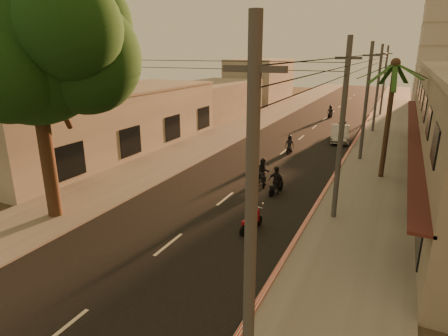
{
  "coord_description": "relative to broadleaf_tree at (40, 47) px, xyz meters",
  "views": [
    {
      "loc": [
        8.66,
        -10.47,
        8.31
      ],
      "look_at": [
        -0.19,
        8.23,
        1.82
      ],
      "focal_mm": 30.0,
      "sensor_mm": 36.0,
      "label": 1
    }
  ],
  "objects": [
    {
      "name": "palm_tree",
      "position": [
        14.61,
        13.86,
        -1.33
      ],
      "size": [
        5.0,
        5.0,
        8.2
      ],
      "color": "black",
      "rests_on": "ground"
    },
    {
      "name": "scooter_mid_a",
      "position": [
        7.78,
        9.08,
        -7.64
      ],
      "size": [
        1.33,
        1.73,
        1.83
      ],
      "rotation": [
        0.0,
        0.0,
        0.43
      ],
      "color": "black",
      "rests_on": "ground"
    },
    {
      "name": "parked_car",
      "position": [
        10.31,
        23.86,
        -7.71
      ],
      "size": [
        3.04,
        5.16,
        1.54
      ],
      "primitive_type": "imported",
      "rotation": [
        0.0,
        0.0,
        0.15
      ],
      "color": "#9B9DA2",
      "rests_on": "ground"
    },
    {
      "name": "scooter_red",
      "position": [
        9.47,
        2.62,
        -7.67
      ],
      "size": [
        0.87,
        1.83,
        1.82
      ],
      "rotation": [
        0.0,
        0.0,
        -0.21
      ],
      "color": "black",
      "rests_on": "ground"
    },
    {
      "name": "sidewalk_left",
      "position": [
        -0.89,
        17.86,
        -8.42
      ],
      "size": [
        5.0,
        140.0,
        0.12
      ],
      "primitive_type": "cube",
      "color": "slate",
      "rests_on": "ground"
    },
    {
      "name": "ground",
      "position": [
        6.61,
        -2.14,
        -8.48
      ],
      "size": [
        160.0,
        160.0,
        0.0
      ],
      "primitive_type": "plane",
      "color": "#383023",
      "rests_on": "ground"
    },
    {
      "name": "road",
      "position": [
        6.61,
        17.86,
        -8.47
      ],
      "size": [
        10.0,
        140.0,
        0.02
      ],
      "primitive_type": "cube",
      "color": "black",
      "rests_on": "ground"
    },
    {
      "name": "filler_left_far",
      "position": [
        -7.39,
        49.86,
        -4.98
      ],
      "size": [
        8.0,
        14.0,
        7.0
      ],
      "primitive_type": "cube",
      "color": "#ACA79B",
      "rests_on": "ground"
    },
    {
      "name": "sidewalk_right",
      "position": [
        14.11,
        17.86,
        -8.42
      ],
      "size": [
        5.0,
        140.0,
        0.12
      ],
      "primitive_type": "cube",
      "color": "slate",
      "rests_on": "ground"
    },
    {
      "name": "curb_stripe",
      "position": [
        11.71,
        12.86,
        -8.38
      ],
      "size": [
        0.2,
        60.0,
        0.2
      ],
      "primitive_type": "cube",
      "color": "red",
      "rests_on": "ground"
    },
    {
      "name": "scooter_mid_b",
      "position": [
        9.03,
        7.9,
        -7.67
      ],
      "size": [
        1.1,
        1.8,
        1.78
      ],
      "rotation": [
        0.0,
        0.0,
        -0.15
      ],
      "color": "black",
      "rests_on": "ground"
    },
    {
      "name": "left_building",
      "position": [
        -7.37,
        11.86,
        -5.88
      ],
      "size": [
        8.2,
        24.2,
        5.2
      ],
      "color": "#ACA79B",
      "rests_on": "ground"
    },
    {
      "name": "filler_left_near",
      "position": [
        -7.39,
        31.86,
        -6.28
      ],
      "size": [
        8.0,
        14.0,
        4.4
      ],
      "primitive_type": "cube",
      "color": "#ACA79B",
      "rests_on": "ground"
    },
    {
      "name": "scooter_far_a",
      "position": [
        7.13,
        17.57,
        -7.75
      ],
      "size": [
        0.91,
        1.63,
        1.6
      ],
      "rotation": [
        0.0,
        0.0,
        0.18
      ],
      "color": "black",
      "rests_on": "ground"
    },
    {
      "name": "broadleaf_tree",
      "position": [
        0.0,
        0.0,
        0.0
      ],
      "size": [
        9.6,
        8.7,
        12.1
      ],
      "color": "black",
      "rests_on": "ground"
    },
    {
      "name": "utility_poles",
      "position": [
        12.81,
        17.86,
        -1.94
      ],
      "size": [
        1.2,
        48.26,
        9.0
      ],
      "color": "#38383A",
      "rests_on": "ground"
    },
    {
      "name": "scooter_far_b",
      "position": [
        9.8,
        28.55,
        -7.63
      ],
      "size": [
        1.55,
        1.8,
        1.85
      ],
      "rotation": [
        0.0,
        0.0,
        -0.35
      ],
      "color": "black",
      "rests_on": "ground"
    },
    {
      "name": "scooter_far_c",
      "position": [
        7.05,
        37.01,
        -7.73
      ],
      "size": [
        0.87,
        1.69,
        1.66
      ],
      "rotation": [
        0.0,
        0.0,
        -0.11
      ],
      "color": "black",
      "rests_on": "ground"
    }
  ]
}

